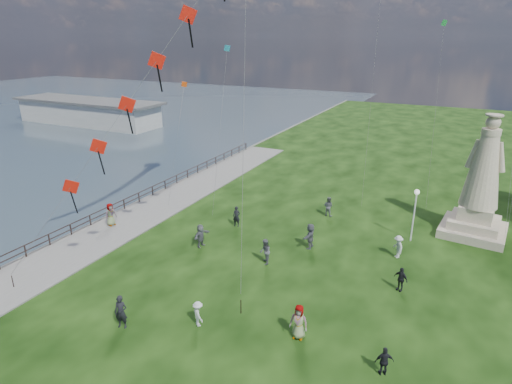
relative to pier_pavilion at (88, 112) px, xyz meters
The scene contains 18 objects.
waterfront 49.44m from the pier_pavilion, 41.92° to the right, with size 200.00×200.00×1.51m.
pier_pavilion is the anchor object (origin of this frame).
statue 67.77m from the pier_pavilion, 18.61° to the right, with size 5.18×5.18×9.55m.
lamppost 64.97m from the pier_pavilion, 22.69° to the right, with size 0.39×0.39×4.20m.
person_0 63.85m from the pier_pavilion, 42.21° to the right, with size 0.70×0.46×1.92m, color black.
person_1 61.16m from the pier_pavilion, 32.93° to the right, with size 0.90×0.55×1.85m, color #595960.
person_2 65.35m from the pier_pavilion, 38.81° to the right, with size 0.95×0.49×1.47m, color silver.
person_3 72.77m from the pier_pavilion, 33.53° to the right, with size 0.88×0.45×1.50m, color black.
person_4 68.66m from the pier_pavilion, 35.11° to the right, with size 0.95×0.58×1.94m, color #595960.
person_5 56.55m from the pier_pavilion, 35.71° to the right, with size 1.65×0.71×1.78m, color #595960.
person_6 54.67m from the pier_pavilion, 31.58° to the right, with size 0.63×0.41×1.72m, color black.
person_7 57.58m from the pier_pavilion, 23.71° to the right, with size 0.85×0.53×1.76m, color #595960.
person_8 65.80m from the pier_pavilion, 25.45° to the right, with size 1.09×0.56×1.68m, color silver.
person_9 68.47m from the pier_pavilion, 28.38° to the right, with size 0.93×0.48×1.59m, color black.
person_10 49.90m from the pier_pavilion, 41.72° to the right, with size 0.93×0.57×1.91m, color #595960.
person_11 60.99m from the pier_pavilion, 29.04° to the right, with size 1.80×0.78×1.94m, color #595960.
red_kite_train 60.59m from the pier_pavilion, 38.90° to the right, with size 12.89×9.35×21.21m.
small_kites 59.11m from the pier_pavilion, 18.53° to the right, with size 29.23×15.21×23.88m.
Camera 1 is at (10.31, -15.04, 14.89)m, focal length 30.00 mm.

